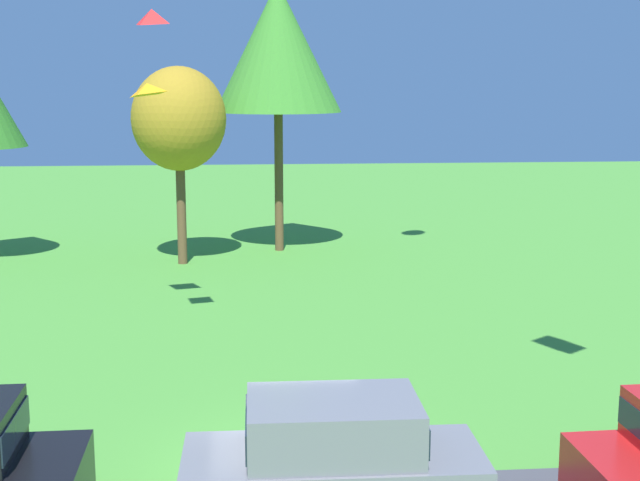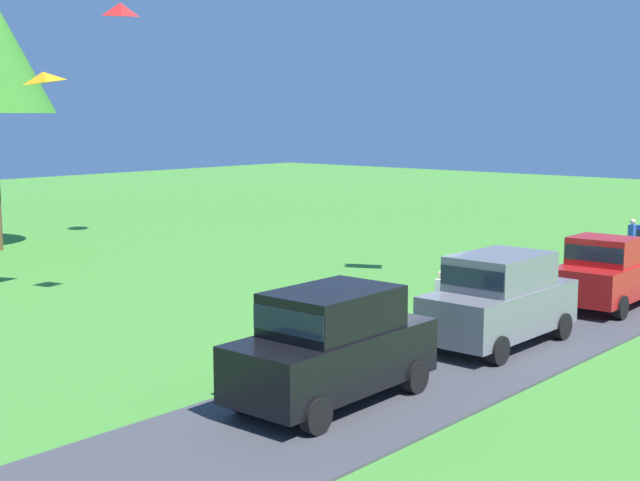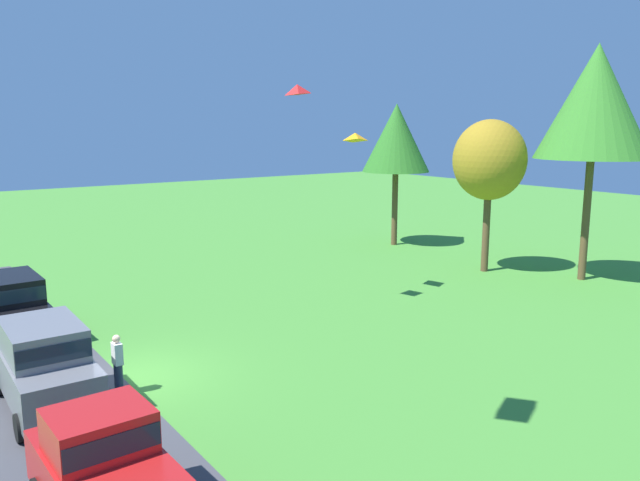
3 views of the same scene
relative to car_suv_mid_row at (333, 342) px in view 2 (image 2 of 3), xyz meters
name	(u,v)px [view 2 (image 2 of 3)]	position (x,y,z in m)	size (l,w,h in m)	color
ground_plane	(399,336)	(5.38, 2.28, -1.30)	(120.00, 120.00, 0.00)	#478E33
pavement_strip	(483,352)	(5.38, -0.22, -1.27)	(36.00, 4.40, 0.06)	#424247
car_suv_mid_row	(333,342)	(0.00, 0.00, 0.00)	(4.63, 2.11, 2.28)	black
car_suv_near_entrance	(500,296)	(6.08, -0.23, 0.00)	(4.62, 2.08, 2.28)	slate
car_pickup_far_end	(610,272)	(12.23, -0.42, -0.19)	(5.06, 2.19, 2.14)	red
person_watching_sky	(632,240)	(20.79, 2.38, -0.42)	(0.36, 0.24, 1.71)	#2D334C
person_on_lawn	(442,301)	(6.26, 1.58, -0.42)	(0.36, 0.24, 1.71)	#2D334C
kite_diamond_high_right	(43,77)	(2.04, 13.20, 5.53)	(0.77, 0.94, 0.32)	orange
kite_diamond_low_drifter	(120,9)	(2.56, 9.97, 7.33)	(0.74, 0.73, 0.37)	red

